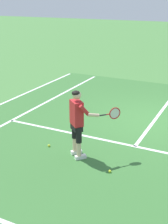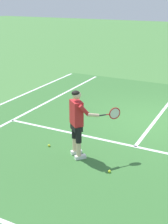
% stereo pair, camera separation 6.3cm
% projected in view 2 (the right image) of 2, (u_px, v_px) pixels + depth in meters
% --- Properties ---
extents(ground_plane, '(80.00, 80.00, 0.00)m').
position_uv_depth(ground_plane, '(155.00, 120.00, 10.00)').
color(ground_plane, '#477F3D').
extents(court_inner_surface, '(10.98, 10.67, 0.00)m').
position_uv_depth(court_inner_surface, '(148.00, 129.00, 9.32)').
color(court_inner_surface, '#387033').
rests_on(court_inner_surface, ground).
extents(line_service, '(8.23, 0.10, 0.01)m').
position_uv_depth(line_service, '(135.00, 147.00, 8.27)').
color(line_service, white).
rests_on(line_service, ground).
extents(line_centre_service, '(0.10, 6.40, 0.01)m').
position_uv_depth(line_centre_service, '(164.00, 110.00, 10.94)').
color(line_centre_service, white).
rests_on(line_centre_service, ground).
extents(line_singles_left, '(0.10, 10.27, 0.01)m').
position_uv_depth(line_singles_left, '(35.00, 108.00, 11.06)').
color(line_singles_left, white).
rests_on(line_singles_left, ground).
extents(line_doubles_left, '(0.10, 10.27, 0.01)m').
position_uv_depth(line_doubles_left, '(5.00, 103.00, 11.64)').
color(line_doubles_left, white).
rests_on(line_doubles_left, ground).
extents(tennis_player, '(1.13, 0.79, 1.71)m').
position_uv_depth(tennis_player, '(78.00, 120.00, 7.43)').
color(tennis_player, white).
rests_on(tennis_player, ground).
extents(tennis_ball_near_feet, '(0.07, 0.07, 0.07)m').
position_uv_depth(tennis_ball_near_feet, '(109.00, 171.00, 7.05)').
color(tennis_ball_near_feet, '#CCE02D').
rests_on(tennis_ball_near_feet, ground).
extents(tennis_ball_by_baseline, '(0.07, 0.07, 0.07)m').
position_uv_depth(tennis_ball_by_baseline, '(49.00, 145.00, 8.26)').
color(tennis_ball_by_baseline, '#CCE02D').
rests_on(tennis_ball_by_baseline, ground).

